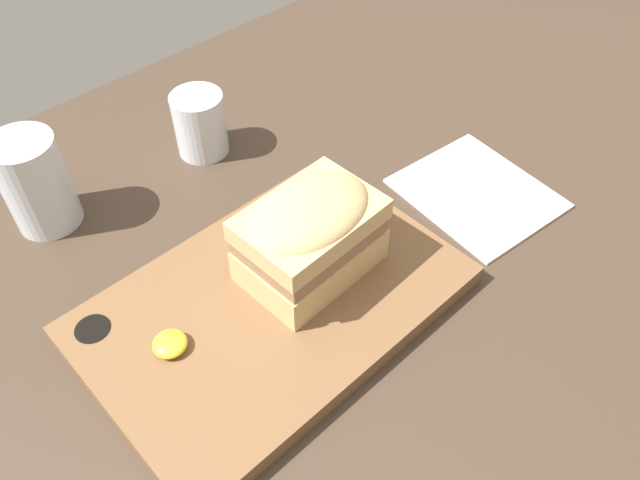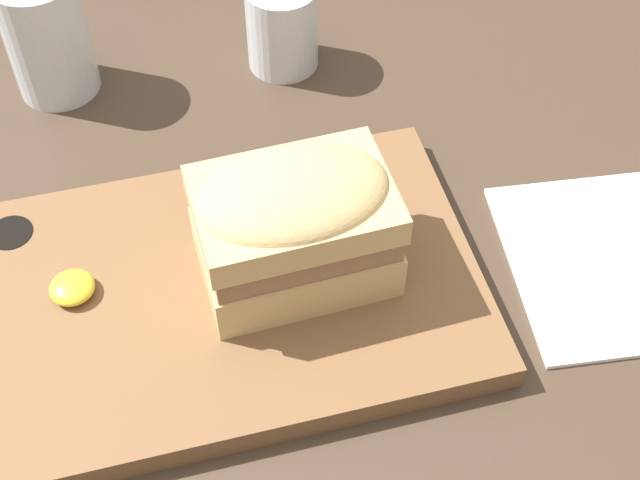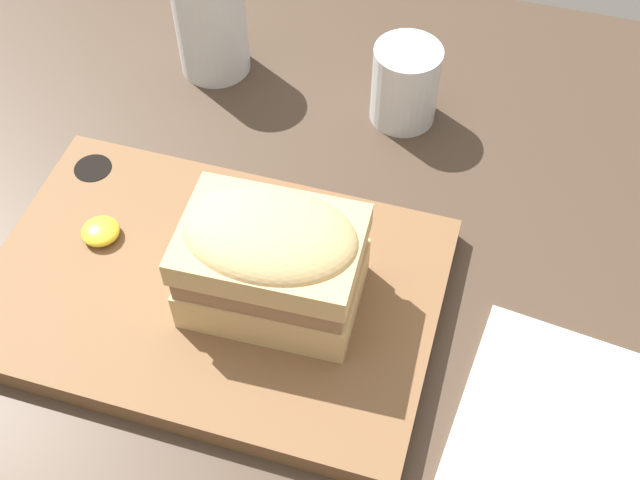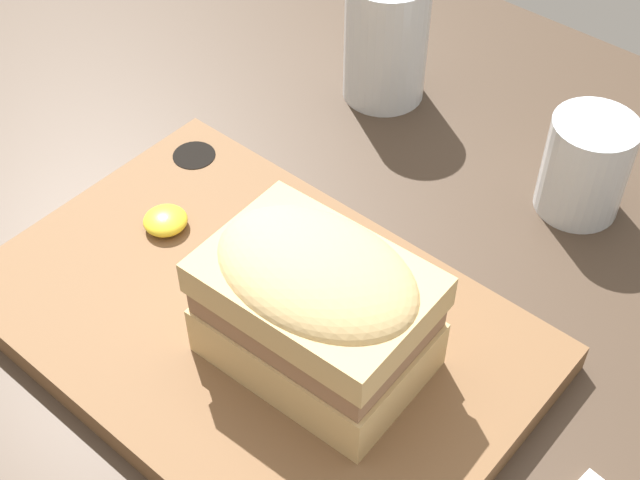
{
  "view_description": "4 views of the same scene",
  "coord_description": "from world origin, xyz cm",
  "px_view_note": "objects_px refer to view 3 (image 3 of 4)",
  "views": [
    {
      "loc": [
        -18.87,
        -33.93,
        53.76
      ],
      "look_at": [
        9.71,
        -3.65,
        8.74
      ],
      "focal_mm": 35.0,
      "sensor_mm": 36.0,
      "label": 1
    },
    {
      "loc": [
        0.93,
        -42.02,
        56.6
      ],
      "look_at": [
        10.58,
        -4.47,
        9.03
      ],
      "focal_mm": 50.0,
      "sensor_mm": 36.0,
      "label": 2
    },
    {
      "loc": [
        22.79,
        -36.09,
        58.49
      ],
      "look_at": [
        11.98,
        0.81,
        8.28
      ],
      "focal_mm": 45.0,
      "sensor_mm": 36.0,
      "label": 3
    },
    {
      "loc": [
        31.8,
        -28.9,
        51.03
      ],
      "look_at": [
        6.76,
        0.43,
        10.9
      ],
      "focal_mm": 50.0,
      "sensor_mm": 36.0,
      "label": 4
    }
  ],
  "objects_px": {
    "water_glass": "(212,28)",
    "sandwich": "(271,258)",
    "serving_board": "(213,289)",
    "napkin": "(560,428)",
    "wine_glass": "(405,87)"
  },
  "relations": [
    {
      "from": "water_glass",
      "to": "sandwich",
      "type": "bearing_deg",
      "value": -60.26
    },
    {
      "from": "sandwich",
      "to": "napkin",
      "type": "distance_m",
      "value": 0.25
    },
    {
      "from": "water_glass",
      "to": "wine_glass",
      "type": "bearing_deg",
      "value": -4.91
    },
    {
      "from": "serving_board",
      "to": "sandwich",
      "type": "relative_size",
      "value": 2.66
    },
    {
      "from": "sandwich",
      "to": "napkin",
      "type": "relative_size",
      "value": 0.75
    },
    {
      "from": "sandwich",
      "to": "water_glass",
      "type": "distance_m",
      "value": 0.32
    },
    {
      "from": "sandwich",
      "to": "water_glass",
      "type": "xyz_separation_m",
      "value": [
        -0.16,
        0.28,
        -0.03
      ]
    },
    {
      "from": "sandwich",
      "to": "wine_glass",
      "type": "xyz_separation_m",
      "value": [
        0.05,
        0.26,
        -0.04
      ]
    },
    {
      "from": "serving_board",
      "to": "water_glass",
      "type": "xyz_separation_m",
      "value": [
        -0.1,
        0.28,
        0.04
      ]
    },
    {
      "from": "serving_board",
      "to": "water_glass",
      "type": "distance_m",
      "value": 0.3
    },
    {
      "from": "serving_board",
      "to": "sandwich",
      "type": "height_order",
      "value": "sandwich"
    },
    {
      "from": "wine_glass",
      "to": "serving_board",
      "type": "bearing_deg",
      "value": -111.75
    },
    {
      "from": "serving_board",
      "to": "napkin",
      "type": "height_order",
      "value": "serving_board"
    },
    {
      "from": "water_glass",
      "to": "serving_board",
      "type": "bearing_deg",
      "value": -69.59
    },
    {
      "from": "water_glass",
      "to": "wine_glass",
      "type": "xyz_separation_m",
      "value": [
        0.21,
        -0.02,
        -0.01
      ]
    }
  ]
}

